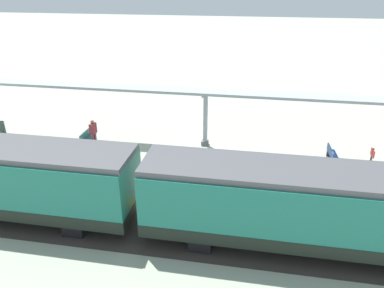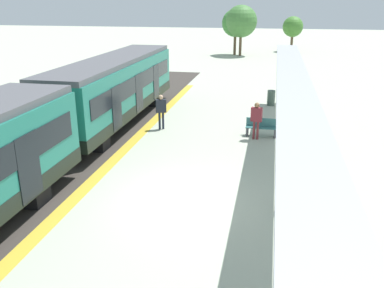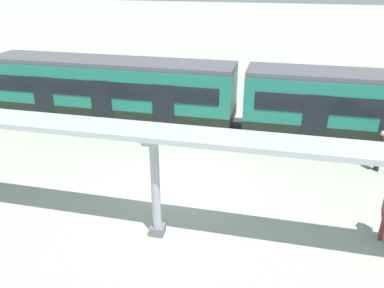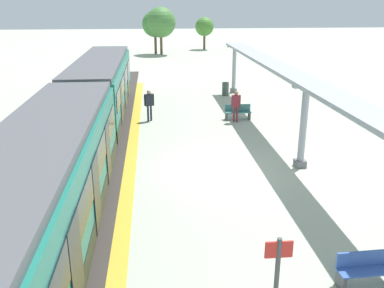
% 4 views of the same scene
% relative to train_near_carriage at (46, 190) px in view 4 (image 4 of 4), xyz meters
% --- Properties ---
extents(ground_plane, '(176.00, 176.00, 0.00)m').
position_rel_train_near_carriage_xyz_m(ground_plane, '(5.46, 5.30, -1.83)').
color(ground_plane, '#A8AF9A').
extents(tactile_edge_strip, '(0.51, 38.71, 0.01)m').
position_rel_train_near_carriage_xyz_m(tactile_edge_strip, '(1.85, 5.30, -1.83)').
color(tactile_edge_strip, gold).
rests_on(tactile_edge_strip, ground).
extents(trackbed, '(3.20, 50.71, 0.01)m').
position_rel_train_near_carriage_xyz_m(trackbed, '(-0.01, 5.30, -1.83)').
color(trackbed, '#38332D').
rests_on(trackbed, ground).
extents(train_near_carriage, '(2.65, 13.11, 3.48)m').
position_rel_train_near_carriage_xyz_m(train_near_carriage, '(0.00, 0.00, 0.00)').
color(train_near_carriage, '#1D7060').
rests_on(train_near_carriage, ground).
extents(train_far_carriage, '(2.65, 13.11, 3.48)m').
position_rel_train_near_carriage_xyz_m(train_far_carriage, '(0.00, 13.69, 0.00)').
color(train_far_carriage, '#1D7060').
rests_on(train_far_carriage, ground).
extents(canopy_pillar_second, '(1.10, 0.44, 3.44)m').
position_rel_train_near_carriage_xyz_m(canopy_pillar_second, '(8.88, 5.37, -0.08)').
color(canopy_pillar_second, slate).
rests_on(canopy_pillar_second, ground).
extents(canopy_pillar_third, '(1.10, 0.44, 3.44)m').
position_rel_train_near_carriage_xyz_m(canopy_pillar_third, '(8.88, 20.20, -0.08)').
color(canopy_pillar_third, slate).
rests_on(canopy_pillar_third, ground).
extents(canopy_beam, '(1.20, 30.97, 0.16)m').
position_rel_train_near_carriage_xyz_m(canopy_beam, '(8.88, 5.12, 1.69)').
color(canopy_beam, '#A8AAB2').
rests_on(canopy_beam, canopy_pillar_nearest).
extents(bench_near_end, '(1.52, 0.50, 0.86)m').
position_rel_train_near_carriage_xyz_m(bench_near_end, '(7.90, -2.23, -1.39)').
color(bench_near_end, '#3658A7').
rests_on(bench_near_end, ground).
extents(bench_mid_platform, '(1.51, 0.48, 0.86)m').
position_rel_train_near_carriage_xyz_m(bench_mid_platform, '(7.74, 12.86, -1.39)').
color(bench_mid_platform, '#3A7374').
rests_on(bench_mid_platform, ground).
extents(trash_bin, '(0.48, 0.48, 0.95)m').
position_rel_train_near_carriage_xyz_m(trash_bin, '(8.11, 19.25, -1.36)').
color(trash_bin, '#3F5147').
rests_on(trash_bin, ground).
extents(platform_info_sign, '(0.56, 0.10, 2.20)m').
position_rel_train_near_carriage_xyz_m(platform_info_sign, '(5.26, -3.47, -0.50)').
color(platform_info_sign, '#4C4C51').
rests_on(platform_info_sign, ground).
extents(passenger_waiting_near_edge, '(0.57, 0.40, 1.79)m').
position_rel_train_near_carriage_xyz_m(passenger_waiting_near_edge, '(2.66, 13.00, -0.71)').
color(passenger_waiting_near_edge, '#1D2232').
rests_on(passenger_waiting_near_edge, ground).
extents(passenger_by_the_benches, '(0.55, 0.32, 1.79)m').
position_rel_train_near_carriage_xyz_m(passenger_by_the_benches, '(7.49, 12.27, -0.71)').
color(passenger_by_the_benches, maroon).
rests_on(passenger_by_the_benches, ground).
extents(tree_left_background, '(2.54, 2.54, 4.34)m').
position_rel_train_near_carriage_xyz_m(tree_left_background, '(10.20, 49.00, 1.21)').
color(tree_left_background, brown).
rests_on(tree_left_background, ground).
extents(tree_right_background, '(3.67, 3.67, 5.76)m').
position_rel_train_near_carriage_xyz_m(tree_right_background, '(4.11, 43.60, 2.07)').
color(tree_right_background, brown).
rests_on(tree_right_background, ground).
extents(tree_centre_background, '(3.21, 3.21, 5.30)m').
position_rel_train_near_carriage_xyz_m(tree_centre_background, '(3.40, 44.18, 1.84)').
color(tree_centre_background, brown).
rests_on(tree_centre_background, ground).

